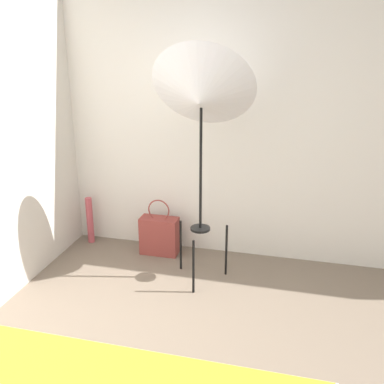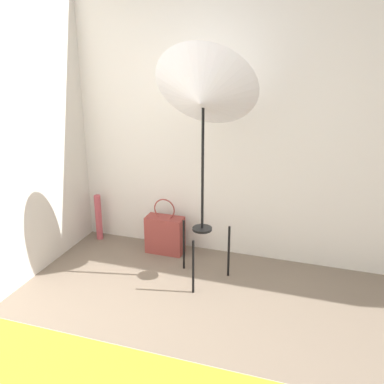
{
  "view_description": "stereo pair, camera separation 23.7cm",
  "coord_description": "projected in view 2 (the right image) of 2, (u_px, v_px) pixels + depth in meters",
  "views": [
    {
      "loc": [
        0.93,
        -1.52,
        1.97
      ],
      "look_at": [
        0.15,
        1.55,
        0.85
      ],
      "focal_mm": 42.0,
      "sensor_mm": 36.0,
      "label": 1
    },
    {
      "loc": [
        1.15,
        -1.45,
        1.97
      ],
      "look_at": [
        0.15,
        1.55,
        0.85
      ],
      "focal_mm": 42.0,
      "sensor_mm": 36.0,
      "label": 2
    }
  ],
  "objects": [
    {
      "name": "photo_umbrella",
      "position": [
        203.0,
        96.0,
        3.31
      ],
      "size": [
        0.8,
        0.63,
        1.93
      ],
      "color": "black",
      "rests_on": "ground_plane"
    },
    {
      "name": "tote_bag",
      "position": [
        165.0,
        234.0,
        4.22
      ],
      "size": [
        0.35,
        0.16,
        0.54
      ],
      "color": "brown",
      "rests_on": "ground_plane"
    },
    {
      "name": "wall_back",
      "position": [
        204.0,
        114.0,
        3.96
      ],
      "size": [
        8.0,
        0.05,
        2.6
      ],
      "color": "silver",
      "rests_on": "ground_plane"
    },
    {
      "name": "paper_roll",
      "position": [
        99.0,
        217.0,
        4.49
      ],
      "size": [
        0.06,
        0.06,
        0.47
      ],
      "color": "#BC4C56",
      "rests_on": "ground_plane"
    }
  ]
}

